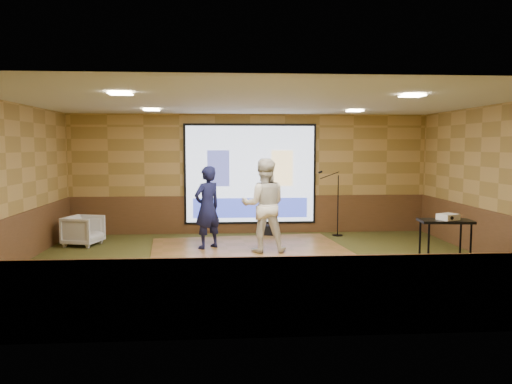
{
  "coord_description": "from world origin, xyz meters",
  "views": [
    {
      "loc": [
        -0.72,
        -9.05,
        2.2
      ],
      "look_at": [
        -0.04,
        0.72,
        1.3
      ],
      "focal_mm": 35.0,
      "sensor_mm": 36.0,
      "label": 1
    }
  ],
  "objects": [
    {
      "name": "wainscot_right",
      "position": [
        4.48,
        0.0,
        0.47
      ],
      "size": [
        0.04,
        7.0,
        0.95
      ],
      "primitive_type": "cube",
      "color": "#4E321A",
      "rests_on": "ground"
    },
    {
      "name": "room_shell",
      "position": [
        0.0,
        0.0,
        2.09
      ],
      "size": [
        9.04,
        7.04,
        3.02
      ],
      "color": "#AC8747",
      "rests_on": "ground"
    },
    {
      "name": "downlight_sw",
      "position": [
        -2.2,
        -1.5,
        2.97
      ],
      "size": [
        0.32,
        0.32,
        0.02
      ],
      "primitive_type": "cube",
      "color": "#FFEABF",
      "rests_on": "room_shell"
    },
    {
      "name": "downlight_ne",
      "position": [
        2.2,
        1.8,
        2.97
      ],
      "size": [
        0.32,
        0.32,
        0.02
      ],
      "primitive_type": "cube",
      "color": "#FFEABF",
      "rests_on": "room_shell"
    },
    {
      "name": "wainscot_left",
      "position": [
        -4.48,
        0.0,
        0.47
      ],
      "size": [
        0.04,
        7.0,
        0.95
      ],
      "primitive_type": "cube",
      "color": "#4E321A",
      "rests_on": "ground"
    },
    {
      "name": "projector_screen",
      "position": [
        0.0,
        3.44,
        1.47
      ],
      "size": [
        3.32,
        0.06,
        2.52
      ],
      "color": "black",
      "rests_on": "room_shell"
    },
    {
      "name": "dance_floor",
      "position": [
        -0.14,
        1.36,
        0.01
      ],
      "size": [
        4.38,
        3.52,
        0.03
      ],
      "primitive_type": "cube",
      "rotation": [
        0.0,
        0.0,
        0.1
      ],
      "color": "brown",
      "rests_on": "ground"
    },
    {
      "name": "mic_stand",
      "position": [
        2.07,
        2.94,
        0.49
      ],
      "size": [
        0.63,
        0.26,
        1.61
      ],
      "rotation": [
        0.0,
        0.0,
        -0.05
      ],
      "color": "black",
      "rests_on": "ground"
    },
    {
      "name": "downlight_nw",
      "position": [
        -2.2,
        1.8,
        2.97
      ],
      "size": [
        0.32,
        0.32,
        0.02
      ],
      "primitive_type": "cube",
      "color": "#FFEABF",
      "rests_on": "room_shell"
    },
    {
      "name": "ground",
      "position": [
        0.0,
        0.0,
        0.0
      ],
      "size": [
        9.0,
        9.0,
        0.0
      ],
      "primitive_type": "plane",
      "color": "#273518",
      "rests_on": "ground"
    },
    {
      "name": "player_right",
      "position": [
        0.14,
        1.08,
        0.99
      ],
      "size": [
        0.96,
        0.76,
        1.92
      ],
      "primitive_type": "imported",
      "rotation": [
        0.0,
        0.0,
        3.11
      ],
      "color": "silver",
      "rests_on": "dance_floor"
    },
    {
      "name": "duffel_bag",
      "position": [
        0.37,
        3.04,
        0.13
      ],
      "size": [
        0.49,
        0.41,
        0.26
      ],
      "primitive_type": "cube",
      "rotation": [
        0.0,
        0.0,
        -0.35
      ],
      "color": "black",
      "rests_on": "ground"
    },
    {
      "name": "projector",
      "position": [
        3.2,
        -0.73,
        0.98
      ],
      "size": [
        0.39,
        0.37,
        0.1
      ],
      "primitive_type": "cube",
      "rotation": [
        0.0,
        0.0,
        0.42
      ],
      "color": "white",
      "rests_on": "av_table"
    },
    {
      "name": "banquet_chair",
      "position": [
        -3.8,
        2.14,
        0.33
      ],
      "size": [
        0.9,
        0.88,
        0.67
      ],
      "primitive_type": "imported",
      "rotation": [
        0.0,
        0.0,
        1.3
      ],
      "color": "gray",
      "rests_on": "ground"
    },
    {
      "name": "downlight_se",
      "position": [
        2.2,
        -1.5,
        2.97
      ],
      "size": [
        0.32,
        0.32,
        0.02
      ],
      "primitive_type": "cube",
      "color": "#FFEABF",
      "rests_on": "room_shell"
    },
    {
      "name": "av_table",
      "position": [
        3.16,
        -0.72,
        0.64
      ],
      "size": [
        0.88,
        0.46,
        0.93
      ],
      "rotation": [
        0.0,
        0.0,
        -0.11
      ],
      "color": "black",
      "rests_on": "ground"
    },
    {
      "name": "wainscot_front",
      "position": [
        0.0,
        -3.48,
        0.47
      ],
      "size": [
        9.0,
        0.04,
        0.95
      ],
      "primitive_type": "cube",
      "color": "#4E321A",
      "rests_on": "ground"
    },
    {
      "name": "wainscot_back",
      "position": [
        0.0,
        3.48,
        0.47
      ],
      "size": [
        9.0,
        0.04,
        0.95
      ],
      "primitive_type": "cube",
      "color": "#4E321A",
      "rests_on": "ground"
    },
    {
      "name": "player_left",
      "position": [
        -1.03,
        1.5,
        0.91
      ],
      "size": [
        0.76,
        0.73,
        1.75
      ],
      "primitive_type": "imported",
      "rotation": [
        0.0,
        0.0,
        3.82
      ],
      "color": "#12153A",
      "rests_on": "dance_floor"
    }
  ]
}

